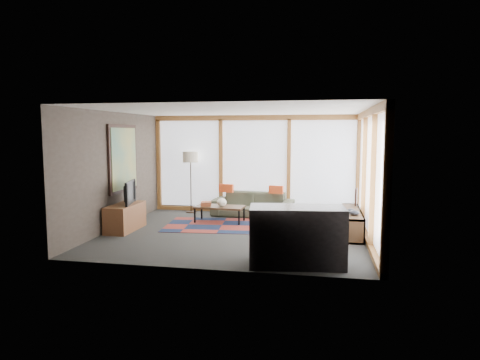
% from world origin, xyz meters
% --- Properties ---
extents(ground, '(5.50, 5.50, 0.00)m').
position_xyz_m(ground, '(0.00, 0.00, 0.00)').
color(ground, '#2A2A27').
rests_on(ground, ground).
extents(room_envelope, '(5.52, 5.02, 2.62)m').
position_xyz_m(room_envelope, '(0.49, 0.56, 1.54)').
color(room_envelope, '#3B3129').
rests_on(room_envelope, ground).
extents(rug, '(2.70, 1.87, 0.01)m').
position_xyz_m(rug, '(-0.48, 0.67, 0.01)').
color(rug, maroon).
rests_on(rug, ground).
extents(sofa, '(2.13, 0.95, 0.61)m').
position_xyz_m(sofa, '(0.04, 1.95, 0.30)').
color(sofa, '#34392A').
rests_on(sofa, ground).
extents(pillow_left, '(0.39, 0.18, 0.21)m').
position_xyz_m(pillow_left, '(-0.66, 1.92, 0.71)').
color(pillow_left, '#D5491D').
rests_on(pillow_left, sofa).
extents(pillow_right, '(0.38, 0.18, 0.20)m').
position_xyz_m(pillow_right, '(0.64, 1.90, 0.71)').
color(pillow_right, '#D5491D').
rests_on(pillow_right, sofa).
extents(floor_lamp, '(0.41, 0.41, 1.64)m').
position_xyz_m(floor_lamp, '(-1.68, 2.13, 0.82)').
color(floor_lamp, black).
rests_on(floor_lamp, ground).
extents(coffee_table, '(1.19, 0.64, 0.39)m').
position_xyz_m(coffee_table, '(-0.62, 1.04, 0.19)').
color(coffee_table, black).
rests_on(coffee_table, ground).
extents(book_stack, '(0.29, 0.34, 0.10)m').
position_xyz_m(book_stack, '(-0.96, 1.04, 0.44)').
color(book_stack, brown).
rests_on(book_stack, coffee_table).
extents(vase, '(0.26, 0.26, 0.20)m').
position_xyz_m(vase, '(-0.56, 0.99, 0.49)').
color(vase, silver).
rests_on(vase, coffee_table).
extents(bookshelf, '(0.36, 1.96, 0.49)m').
position_xyz_m(bookshelf, '(2.43, 0.45, 0.25)').
color(bookshelf, black).
rests_on(bookshelf, ground).
extents(bowl_a, '(0.22, 0.22, 0.10)m').
position_xyz_m(bowl_a, '(2.43, -0.07, 0.54)').
color(bowl_a, black).
rests_on(bowl_a, bookshelf).
extents(bowl_b, '(0.15, 0.15, 0.07)m').
position_xyz_m(bowl_b, '(2.38, 0.27, 0.53)').
color(bowl_b, black).
rests_on(bowl_b, bookshelf).
extents(shelf_picture, '(0.08, 0.29, 0.38)m').
position_xyz_m(shelf_picture, '(2.55, 1.17, 0.68)').
color(shelf_picture, black).
rests_on(shelf_picture, bookshelf).
extents(tv_console, '(0.48, 1.16, 0.58)m').
position_xyz_m(tv_console, '(-2.46, -0.20, 0.29)').
color(tv_console, brown).
rests_on(tv_console, ground).
extents(television, '(0.31, 0.89, 0.51)m').
position_xyz_m(television, '(-2.43, -0.16, 0.84)').
color(television, black).
rests_on(television, tv_console).
extents(bar_counter, '(1.59, 0.89, 0.96)m').
position_xyz_m(bar_counter, '(1.40, -2.01, 0.48)').
color(bar_counter, black).
rests_on(bar_counter, ground).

